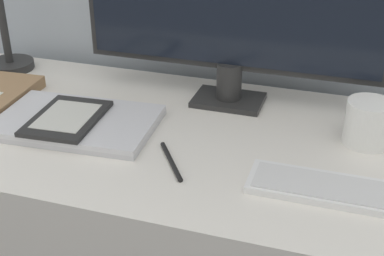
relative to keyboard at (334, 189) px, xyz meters
name	(u,v)px	position (x,y,z in m)	size (l,w,h in m)	color
keyboard	(334,189)	(0.00, 0.00, 0.00)	(0.29, 0.10, 0.01)	silver
laptop	(77,122)	(-0.53, 0.08, 0.00)	(0.34, 0.23, 0.02)	#BCBCC1
ereader	(67,118)	(-0.54, 0.07, 0.02)	(0.14, 0.19, 0.01)	black
coffee_mug	(369,123)	(0.05, 0.19, 0.04)	(0.12, 0.09, 0.09)	white
pen	(171,161)	(-0.29, 0.01, 0.00)	(0.08, 0.12, 0.01)	black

